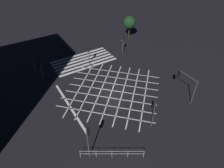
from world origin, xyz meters
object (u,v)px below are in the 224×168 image
Objects in this scene: traffic_light_nw_cross at (185,80)px; traffic_light_se_cross at (41,67)px; traffic_light_se_main at (34,63)px; traffic_light_sw_main at (123,41)px; street_tree_near at (130,22)px; traffic_light_ne_main at (88,137)px; traffic_light_median_north at (154,109)px; traffic_light_median_south at (89,52)px.

traffic_light_se_cross is at bearing 49.06° from traffic_light_nw_cross.
traffic_light_se_cross is 1.07m from traffic_light_se_main.
street_tree_near is at bearing -135.42° from traffic_light_sw_main.
traffic_light_ne_main is 1.16× the size of traffic_light_median_north.
traffic_light_nw_cross is 0.80× the size of street_tree_near.
traffic_light_median_south is (-8.53, -0.12, -0.83)m from traffic_light_se_main.
traffic_light_median_north is 0.83× the size of street_tree_near.
traffic_light_se_main reaches higher than traffic_light_sw_main.
traffic_light_se_cross is (0.23, -14.53, -0.45)m from traffic_light_ne_main.
traffic_light_se_main is 1.36× the size of traffic_light_median_south.
traffic_light_median_north reaches higher than traffic_light_median_south.
traffic_light_median_north is 7.11m from traffic_light_nw_cross.
traffic_light_median_north is 0.84× the size of traffic_light_se_main.
traffic_light_sw_main is (-6.42, -15.46, -0.15)m from traffic_light_median_north.
street_tree_near is (-4.46, -18.47, 0.54)m from traffic_light_nw_cross.
traffic_light_se_cross is at bearing -84.29° from traffic_light_median_south.
traffic_light_median_north is 16.73m from traffic_light_se_cross.
street_tree_near is at bearing 106.14° from traffic_light_se_cross.
traffic_light_median_north is 17.63m from traffic_light_se_main.
traffic_light_nw_cross is at bearing 26.97° from traffic_light_median_south.
traffic_light_se_main is (8.62, -15.38, 0.49)m from traffic_light_median_north.
traffic_light_median_south is at bearing 26.97° from traffic_light_nw_cross.
traffic_light_median_north is at bearing 0.33° from traffic_light_median_south.
traffic_light_se_main is (0.64, -0.67, 0.54)m from traffic_light_se_cross.
traffic_light_nw_cross is at bearing 91.87° from traffic_light_sw_main.
traffic_light_median_north is at bearing 28.49° from traffic_light_se_cross.
street_tree_near is at bearing 46.53° from traffic_light_ne_main.
traffic_light_se_cross is 0.83× the size of traffic_light_se_main.
traffic_light_se_main is at bearing 29.27° from traffic_light_median_north.
traffic_light_ne_main reaches higher than traffic_light_median_south.
traffic_light_median_north is at bearing -1.30° from traffic_light_ne_main.
traffic_light_se_cross reaches higher than traffic_light_nw_cross.
traffic_light_median_south is at bearing 95.71° from traffic_light_se_cross.
traffic_light_ne_main is 1.33× the size of traffic_light_median_south.
traffic_light_median_south is at bearing 22.80° from street_tree_near.
traffic_light_ne_main is at bearing 0.93° from traffic_light_se_cross.
street_tree_near reaches higher than traffic_light_median_south.
traffic_light_ne_main is 1.19× the size of traffic_light_nw_cross.
street_tree_near is (-4.91, -4.83, 0.72)m from traffic_light_sw_main.
traffic_light_se_cross is 1.01× the size of traffic_light_nw_cross.
traffic_light_median_north is at bearing 67.45° from traffic_light_sw_main.
traffic_light_sw_main is at bearing 89.70° from traffic_light_median_south.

